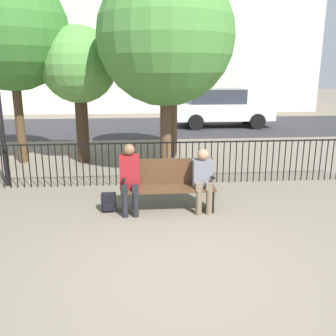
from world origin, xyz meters
TOP-DOWN VIEW (x-y plane):
  - ground_plane at (0.00, 0.00)m, footprint 80.00×80.00m
  - park_bench at (0.00, 2.18)m, footprint 1.67×0.45m
  - seated_person_0 at (-0.67, 2.05)m, footprint 0.34×0.39m
  - seated_person_1 at (0.61, 2.04)m, footprint 0.34×0.39m
  - backpack at (-1.06, 2.18)m, footprint 0.26×0.21m
  - fence_railing at (-0.02, 3.72)m, footprint 9.01×0.03m
  - tree_0 at (0.53, 6.32)m, footprint 2.52×2.52m
  - tree_1 at (0.17, 4.63)m, footprint 3.11×3.11m
  - tree_2 at (-3.62, 6.03)m, footprint 2.93×2.93m
  - tree_3 at (-1.97, 5.93)m, footprint 1.95×1.95m
  - street_surface at (0.00, 12.00)m, footprint 24.00×6.00m
  - parked_car_0 at (3.13, 11.85)m, footprint 4.20×1.94m

SIDE VIEW (x-z plane):
  - ground_plane at x=0.00m, z-range 0.00..0.00m
  - street_surface at x=0.00m, z-range 0.00..0.01m
  - backpack at x=-1.06m, z-range 0.00..0.32m
  - park_bench at x=0.00m, z-range 0.03..0.95m
  - fence_railing at x=-0.02m, z-range 0.08..1.03m
  - seated_person_1 at x=0.61m, z-range 0.07..1.20m
  - seated_person_0 at x=-0.67m, z-range 0.07..1.31m
  - parked_car_0 at x=3.13m, z-range 0.03..1.65m
  - tree_3 at x=-1.97m, z-range 0.75..4.30m
  - tree_1 at x=0.17m, z-range 0.80..5.53m
  - tree_0 at x=0.53m, z-range 1.03..5.62m
  - tree_2 at x=-3.62m, z-range 0.94..5.76m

